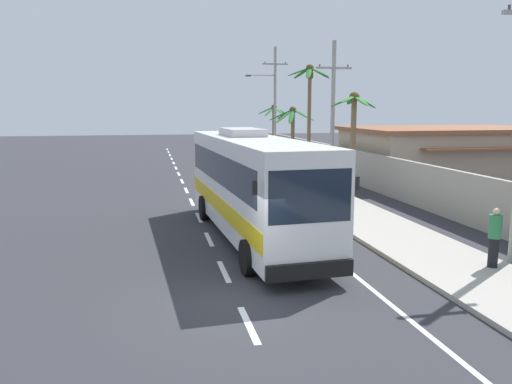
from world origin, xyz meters
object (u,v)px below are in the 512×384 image
at_px(motorcycle_beside_bus, 269,184).
at_px(palm_third, 353,123).
at_px(utility_pole_mid, 333,113).
at_px(palm_second, 274,121).
at_px(pedestrian_midwalk, 495,236).
at_px(palm_nearest, 310,94).
at_px(roadside_building, 445,154).
at_px(coach_bus_foreground, 252,183).
at_px(pedestrian_near_kerb, 335,182).
at_px(utility_pole_far, 274,101).
at_px(palm_fourth, 293,123).

distance_m(motorcycle_beside_bus, palm_third, 5.74).
relative_size(utility_pole_mid, palm_second, 1.69).
distance_m(pedestrian_midwalk, palm_second, 36.03).
height_order(palm_nearest, roadside_building, palm_nearest).
bearing_deg(pedestrian_midwalk, palm_third, 158.46).
height_order(coach_bus_foreground, motorcycle_beside_bus, coach_bus_foreground).
distance_m(motorcycle_beside_bus, palm_nearest, 10.21).
height_order(motorcycle_beside_bus, palm_nearest, palm_nearest).
relative_size(pedestrian_near_kerb, palm_second, 0.34).
xyz_separation_m(pedestrian_near_kerb, palm_nearest, (1.88, 10.21, 4.59)).
bearing_deg(utility_pole_far, palm_third, -89.42).
relative_size(palm_third, roadside_building, 0.45).
height_order(motorcycle_beside_bus, utility_pole_far, utility_pole_far).
xyz_separation_m(palm_fourth, roadside_building, (8.01, -8.49, -1.83)).
xyz_separation_m(palm_nearest, palm_fourth, (0.09, 4.46, -2.07)).
xyz_separation_m(palm_second, palm_third, (-1.00, -22.11, 0.49)).
distance_m(pedestrian_midwalk, palm_nearest, 22.10).
relative_size(coach_bus_foreground, palm_second, 2.33).
bearing_deg(palm_second, pedestrian_near_kerb, -96.75).
height_order(utility_pole_mid, palm_third, utility_pole_mid).
relative_size(utility_pole_far, palm_fourth, 2.05).
bearing_deg(palm_fourth, palm_second, 84.59).
xyz_separation_m(coach_bus_foreground, palm_fourth, (7.47, 20.73, 1.53)).
relative_size(pedestrian_midwalk, roadside_building, 0.14).
bearing_deg(palm_fourth, coach_bus_foreground, -109.82).
height_order(palm_second, roadside_building, palm_second).
distance_m(palm_nearest, palm_fourth, 4.91).
xyz_separation_m(coach_bus_foreground, palm_second, (8.41, 30.57, 1.39)).
height_order(pedestrian_midwalk, utility_pole_mid, utility_pole_mid).
xyz_separation_m(palm_nearest, palm_third, (0.02, -7.82, -1.72)).
height_order(coach_bus_foreground, roadside_building, coach_bus_foreground).
xyz_separation_m(pedestrian_midwalk, palm_fourth, (1.38, 26.04, 2.52)).
bearing_deg(palm_nearest, pedestrian_near_kerb, -100.44).
bearing_deg(coach_bus_foreground, utility_pole_far, 74.38).
xyz_separation_m(utility_pole_mid, palm_fourth, (0.49, 10.16, -0.86)).
xyz_separation_m(pedestrian_midwalk, palm_second, (2.31, 35.87, 2.38)).
bearing_deg(utility_pole_far, palm_nearest, -89.06).
xyz_separation_m(motorcycle_beside_bus, palm_second, (5.70, 21.85, 2.80)).
height_order(pedestrian_near_kerb, palm_fourth, palm_fourth).
bearing_deg(palm_second, palm_third, -92.60).
bearing_deg(palm_third, pedestrian_midwalk, -95.44).
height_order(utility_pole_far, palm_fourth, utility_pole_far).
bearing_deg(pedestrian_near_kerb, palm_third, -1.86).
bearing_deg(utility_pole_far, palm_second, 75.98).
height_order(utility_pole_far, palm_second, utility_pole_far).
xyz_separation_m(utility_pole_far, palm_third, (0.18, -17.39, -1.36)).
relative_size(motorcycle_beside_bus, roadside_building, 0.16).
distance_m(pedestrian_near_kerb, palm_third, 4.19).
bearing_deg(palm_second, coach_bus_foreground, -105.37).
bearing_deg(palm_third, pedestrian_near_kerb, -128.42).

